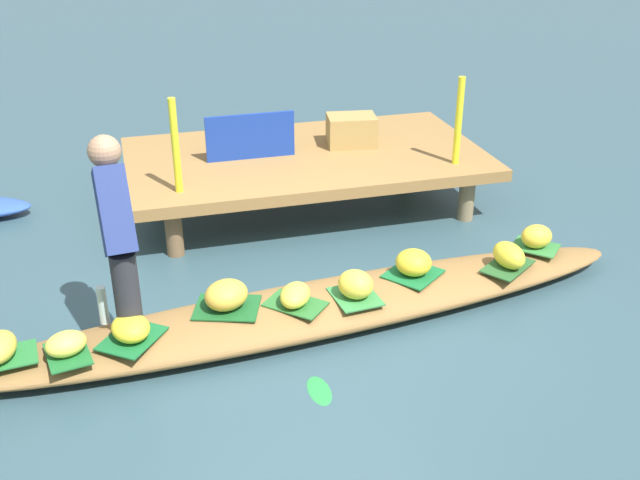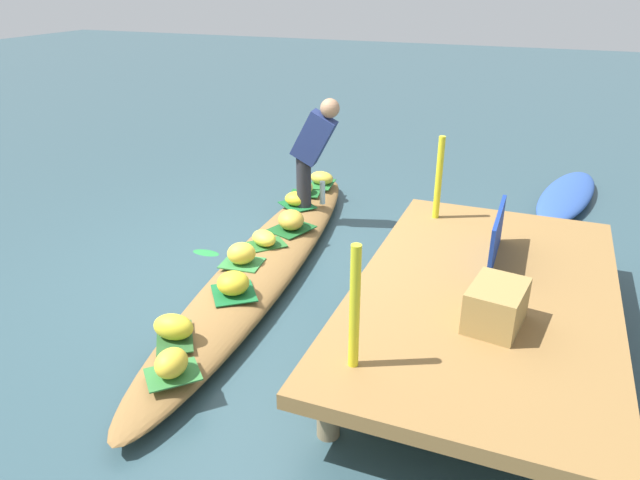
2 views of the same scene
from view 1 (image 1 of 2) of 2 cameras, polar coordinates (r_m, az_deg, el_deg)
name	(u,v)px [view 1 (image 1 of 2)]	position (r m, az deg, el deg)	size (l,w,h in m)	color
canal_water	(313,322)	(5.25, -0.54, -6.23)	(40.00, 40.00, 0.00)	#2F4B54
dock_platform	(306,160)	(6.92, -1.09, 6.07)	(3.20, 1.80, 0.49)	olive
vendor_boat	(313,310)	(5.20, -0.55, -5.26)	(4.85, 0.68, 0.21)	olive
leaf_mat_0	(508,266)	(5.68, 13.96, -1.93)	(0.41, 0.25, 0.01)	#275527
banana_bunch_0	(509,255)	(5.64, 14.06, -1.12)	(0.29, 0.19, 0.18)	yellow
leaf_mat_1	(295,304)	(5.05, -1.87, -4.85)	(0.39, 0.25, 0.01)	#29662B
banana_bunch_1	(295,295)	(5.01, -1.89, -4.17)	(0.28, 0.19, 0.14)	yellow
leaf_mat_2	(68,354)	(4.81, -18.48, -8.15)	(0.34, 0.24, 0.01)	#1D632B
banana_bunch_2	(66,344)	(4.77, -18.60, -7.43)	(0.24, 0.19, 0.15)	#EFD84D
leaf_mat_3	(132,338)	(4.85, -14.00, -7.20)	(0.38, 0.30, 0.01)	#17612D
banana_bunch_3	(131,328)	(4.80, -14.09, -6.45)	(0.27, 0.23, 0.15)	yellow
leaf_mat_4	(227,307)	(5.05, -7.02, -5.06)	(0.42, 0.34, 0.01)	#185223
banana_bunch_4	(226,295)	(5.00, -7.08, -4.13)	(0.30, 0.26, 0.19)	gold
leaf_mat_5	(413,274)	(5.45, 7.02, -2.54)	(0.36, 0.33, 0.01)	#17632F
banana_bunch_5	(414,262)	(5.41, 7.07, -1.69)	(0.26, 0.26, 0.18)	yellow
leaf_mat_6	(355,297)	(5.14, 2.68, -4.28)	(0.35, 0.29, 0.01)	#337E3D
banana_bunch_6	(356,284)	(5.09, 2.70, -3.36)	(0.25, 0.22, 0.19)	yellow
leaf_mat_7	(1,358)	(4.91, -22.95, -8.21)	(0.42, 0.27, 0.01)	#267132
leaf_mat_8	(535,247)	(6.02, 15.91, -0.49)	(0.34, 0.26, 0.01)	#317536
banana_bunch_8	(537,236)	(5.98, 16.01, 0.27)	(0.24, 0.20, 0.18)	yellow
vendor_person	(117,226)	(4.69, -15.09, 1.04)	(0.23, 0.52, 1.20)	#28282D
water_bottle	(103,305)	(4.99, -16.06, -4.74)	(0.06, 0.06, 0.26)	silver
market_banner	(250,136)	(6.73, -5.27, 7.78)	(0.79, 0.03, 0.41)	navy
railing_post_west	(175,146)	(6.03, -10.84, 6.98)	(0.06, 0.06, 0.76)	yellow
railing_post_east	(459,121)	(6.64, 10.41, 8.82)	(0.06, 0.06, 0.76)	yellow
produce_crate	(351,130)	(7.08, 2.38, 8.25)	(0.44, 0.32, 0.28)	#A08146
drifting_plant_1	(319,390)	(4.63, -0.06, -11.26)	(0.29, 0.14, 0.01)	#26823C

